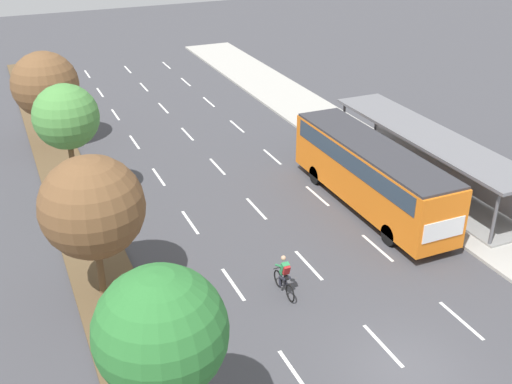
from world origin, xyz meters
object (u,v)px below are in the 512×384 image
at_px(cyclist, 284,277).
at_px(bus_shelter, 430,153).
at_px(median_tree_nearest, 161,332).
at_px(median_tree_second, 92,207).
at_px(bus, 371,170).
at_px(median_tree_third, 66,117).
at_px(median_tree_fourth, 45,85).

bearing_deg(cyclist, bus_shelter, 26.85).
distance_m(median_tree_nearest, median_tree_second, 8.52).
bearing_deg(median_tree_nearest, bus, 38.12).
bearing_deg(bus, bus_shelter, 11.10).
bearing_deg(median_tree_nearest, median_tree_third, 89.57).
xyz_separation_m(bus, median_tree_third, (-13.35, 6.43, 2.54)).
bearing_deg(bus_shelter, bus, -168.90).
bearing_deg(bus, median_tree_nearest, -141.88).
relative_size(median_tree_third, median_tree_fourth, 1.07).
distance_m(bus, median_tree_nearest, 17.29).
distance_m(bus, median_tree_fourth, 20.16).
bearing_deg(cyclist, median_tree_third, 118.79).
height_order(cyclist, median_tree_fourth, median_tree_fourth).
bearing_deg(bus_shelter, median_tree_third, 162.41).
height_order(median_tree_third, median_tree_fourth, median_tree_third).
xyz_separation_m(cyclist, median_tree_nearest, (-6.37, -5.65, 3.61)).
xyz_separation_m(bus_shelter, median_tree_third, (-17.63, 5.59, 2.74)).
bearing_deg(bus_shelter, median_tree_fourth, 141.49).
xyz_separation_m(median_tree_second, median_tree_third, (0.38, 8.50, 0.67)).
height_order(cyclist, median_tree_second, median_tree_second).
bearing_deg(bus_shelter, cyclist, -153.15).
bearing_deg(median_tree_fourth, median_tree_second, -91.02).
height_order(median_tree_nearest, median_tree_fourth, median_tree_nearest).
relative_size(cyclist, median_tree_nearest, 0.30).
distance_m(bus, cyclist, 8.74).
relative_size(median_tree_nearest, median_tree_third, 1.00).
xyz_separation_m(bus, median_tree_second, (-13.73, -2.07, 1.87)).
height_order(median_tree_nearest, median_tree_third, median_tree_third).
relative_size(bus, median_tree_third, 1.85).
xyz_separation_m(bus_shelter, bus, (-4.28, -0.84, 0.20)).
relative_size(bus, median_tree_second, 1.94).
distance_m(cyclist, median_tree_third, 13.51).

